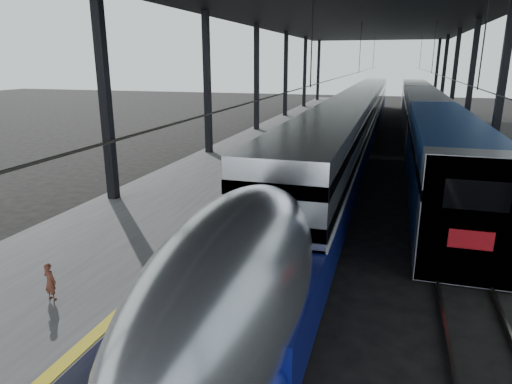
% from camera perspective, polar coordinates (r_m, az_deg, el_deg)
% --- Properties ---
extents(ground, '(160.00, 160.00, 0.00)m').
position_cam_1_polar(ground, '(12.79, -7.27, -13.45)').
color(ground, black).
rests_on(ground, ground).
extents(platform, '(6.00, 80.00, 1.00)m').
position_cam_1_polar(platform, '(31.74, 1.48, 5.57)').
color(platform, '#4C4C4F').
rests_on(platform, ground).
extents(yellow_strip, '(0.30, 80.00, 0.01)m').
position_cam_1_polar(yellow_strip, '(31.05, 6.50, 6.18)').
color(yellow_strip, yellow).
rests_on(yellow_strip, platform).
extents(rails, '(6.52, 80.00, 0.16)m').
position_cam_1_polar(rails, '(30.75, 16.04, 3.81)').
color(rails, slate).
rests_on(rails, ground).
extents(canopy, '(18.00, 75.00, 9.47)m').
position_cam_1_polar(canopy, '(30.38, 12.19, 21.09)').
color(canopy, black).
rests_on(canopy, ground).
extents(tgv_train, '(2.78, 65.20, 3.99)m').
position_cam_1_polar(tgv_train, '(35.28, 12.34, 8.51)').
color(tgv_train, '#B3B6BB').
rests_on(tgv_train, ground).
extents(second_train, '(2.80, 56.05, 3.85)m').
position_cam_1_polar(second_train, '(40.57, 20.12, 8.98)').
color(second_train, navy).
rests_on(second_train, ground).
extents(child, '(0.36, 0.27, 0.89)m').
position_cam_1_polar(child, '(11.57, -24.35, -10.14)').
color(child, '#54291C').
rests_on(child, platform).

